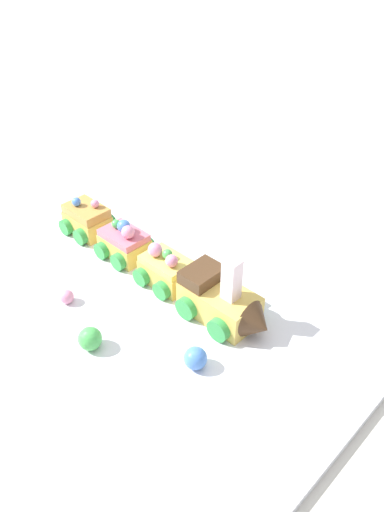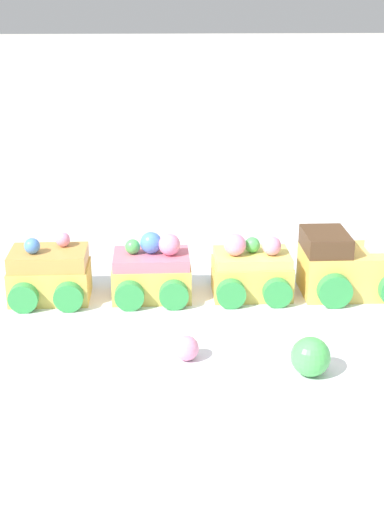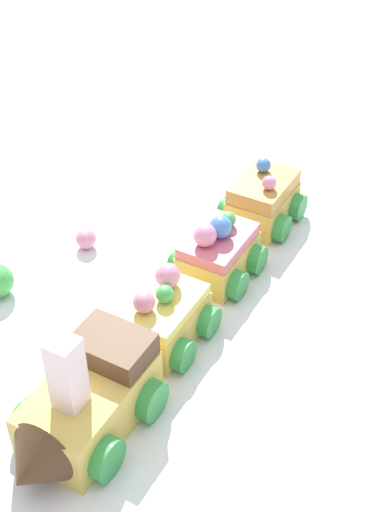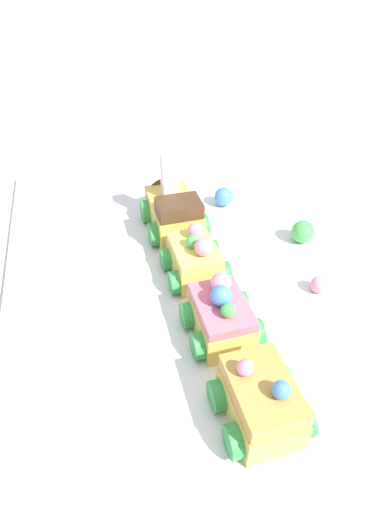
# 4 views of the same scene
# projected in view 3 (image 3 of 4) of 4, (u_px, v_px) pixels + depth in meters

# --- Properties ---
(ground_plane) EXTENTS (10.00, 10.00, 0.00)m
(ground_plane) POSITION_uv_depth(u_px,v_px,m) (189.00, 335.00, 0.62)
(ground_plane) COLOR beige
(display_board) EXTENTS (0.71, 0.43, 0.01)m
(display_board) POSITION_uv_depth(u_px,v_px,m) (189.00, 330.00, 0.62)
(display_board) COLOR white
(display_board) RESTS_ON ground_plane
(cake_train_locomotive) EXTENTS (0.13, 0.08, 0.10)m
(cake_train_locomotive) POSITION_uv_depth(u_px,v_px,m) (81.00, 409.00, 0.51)
(cake_train_locomotive) COLOR #E0BC56
(cake_train_locomotive) RESTS_ON display_board
(cake_car_lemon) EXTENTS (0.08, 0.07, 0.06)m
(cake_car_lemon) POSITION_uv_depth(u_px,v_px,m) (163.00, 318.00, 0.59)
(cake_car_lemon) COLOR #E0BC56
(cake_car_lemon) RESTS_ON display_board
(cake_car_strawberry) EXTENTS (0.08, 0.07, 0.06)m
(cake_car_strawberry) POSITION_uv_depth(u_px,v_px,m) (218.00, 253.00, 0.65)
(cake_car_strawberry) COLOR #E0BC56
(cake_car_strawberry) RESTS_ON display_board
(cake_car_caramel) EXTENTS (0.08, 0.07, 0.06)m
(cake_car_caramel) POSITION_uv_depth(u_px,v_px,m) (263.00, 201.00, 0.72)
(cake_car_caramel) COLOR #E0BC56
(cake_car_caramel) RESTS_ON display_board
(gumball_pink) EXTENTS (0.02, 0.02, 0.02)m
(gumball_pink) POSITION_uv_depth(u_px,v_px,m) (86.00, 239.00, 0.69)
(gumball_pink) COLOR pink
(gumball_pink) RESTS_ON display_board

